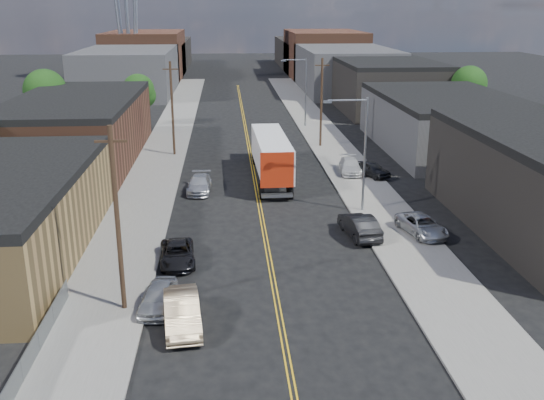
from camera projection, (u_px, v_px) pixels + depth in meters
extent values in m
plane|color=black|center=(245.00, 128.00, 80.42)|extent=(260.00, 260.00, 0.00)
cube|color=gold|center=(250.00, 154.00, 66.19)|extent=(0.32, 120.00, 0.01)
cube|color=slate|center=(163.00, 155.00, 65.47)|extent=(5.00, 140.00, 0.15)
cube|color=slate|center=(336.00, 152.00, 66.86)|extent=(5.00, 140.00, 0.15)
cube|color=#533021|center=(78.00, 131.00, 63.01)|extent=(12.00, 26.00, 6.00)
cube|color=black|center=(74.00, 100.00, 61.99)|extent=(12.00, 26.00, 0.60)
cube|color=navy|center=(481.00, 184.00, 42.47)|extent=(0.30, 20.00, 0.80)
cube|color=#323134|center=(445.00, 125.00, 67.90)|extent=(14.00, 24.00, 5.50)
cube|color=black|center=(448.00, 97.00, 66.96)|extent=(14.00, 24.00, 0.60)
cube|color=black|center=(386.00, 88.00, 92.34)|extent=(14.00, 22.00, 7.00)
cube|color=black|center=(388.00, 62.00, 91.17)|extent=(14.00, 22.00, 0.60)
cube|color=#323134|center=(129.00, 71.00, 110.95)|extent=(16.00, 30.00, 8.00)
cube|color=#323134|center=(345.00, 69.00, 113.86)|extent=(16.00, 30.00, 8.00)
cube|color=#533021|center=(146.00, 55.00, 134.36)|extent=(16.00, 26.00, 10.00)
cube|color=#533021|center=(324.00, 54.00, 137.28)|extent=(16.00, 26.00, 10.00)
cube|color=black|center=(156.00, 55.00, 153.80)|extent=(16.00, 40.00, 7.00)
cube|color=black|center=(312.00, 54.00, 156.72)|extent=(16.00, 40.00, 7.00)
cylinder|color=gray|center=(126.00, 8.00, 121.66)|extent=(0.80, 0.80, 30.00)
cylinder|color=gray|center=(116.00, 8.00, 119.86)|extent=(1.94, 1.94, 29.98)
cylinder|color=gray|center=(134.00, 8.00, 120.12)|extent=(1.94, 1.94, 29.98)
cylinder|color=gray|center=(119.00, 8.00, 123.20)|extent=(1.94, 1.94, 29.98)
cylinder|color=gray|center=(136.00, 8.00, 123.46)|extent=(1.94, 1.94, 29.98)
cylinder|color=gray|center=(365.00, 156.00, 46.41)|extent=(0.18, 0.18, 9.00)
cylinder|color=gray|center=(348.00, 100.00, 44.98)|extent=(3.00, 0.12, 0.12)
cube|color=gray|center=(328.00, 102.00, 44.90)|extent=(0.60, 0.25, 0.18)
cylinder|color=gray|center=(306.00, 93.00, 79.62)|extent=(0.18, 0.18, 9.00)
cylinder|color=gray|center=(295.00, 60.00, 78.19)|extent=(3.00, 0.12, 0.12)
cube|color=gray|center=(283.00, 61.00, 78.12)|extent=(0.60, 0.25, 0.18)
cylinder|color=black|center=(118.00, 222.00, 30.84)|extent=(0.26, 0.26, 10.00)
cube|color=black|center=(111.00, 141.00, 29.56)|extent=(1.60, 0.12, 0.12)
cylinder|color=black|center=(172.00, 110.00, 64.06)|extent=(0.26, 0.26, 10.00)
cube|color=black|center=(170.00, 69.00, 62.77)|extent=(1.60, 0.12, 0.12)
cylinder|color=black|center=(321.00, 103.00, 68.10)|extent=(0.26, 0.26, 10.00)
cube|color=black|center=(322.00, 65.00, 66.81)|extent=(1.60, 0.12, 0.12)
cube|color=slate|center=(22.00, 373.00, 25.79)|extent=(0.02, 16.00, 1.20)
cube|color=slate|center=(20.00, 361.00, 25.60)|extent=(0.05, 16.00, 0.05)
cylinder|color=black|center=(48.00, 120.00, 73.24)|extent=(0.36, 0.36, 4.50)
sphere|color=#16330D|center=(45.00, 90.00, 72.13)|extent=(5.04, 5.04, 5.04)
sphere|color=#16330D|center=(52.00, 97.00, 72.74)|extent=(3.96, 3.96, 3.96)
sphere|color=#16330D|center=(40.00, 96.00, 71.91)|extent=(3.60, 3.60, 3.60)
cylinder|color=black|center=(140.00, 113.00, 80.72)|extent=(0.36, 0.36, 3.75)
sphere|color=#16330D|center=(138.00, 90.00, 79.80)|extent=(4.20, 4.20, 4.20)
sphere|color=#16330D|center=(144.00, 95.00, 80.36)|extent=(3.30, 3.30, 3.30)
sphere|color=#16330D|center=(134.00, 94.00, 79.55)|extent=(3.00, 3.00, 3.00)
cylinder|color=black|center=(467.00, 109.00, 81.96)|extent=(0.36, 0.36, 4.25)
sphere|color=#16330D|center=(469.00, 84.00, 80.91)|extent=(4.76, 4.76, 4.76)
sphere|color=#16330D|center=(472.00, 90.00, 81.50)|extent=(3.74, 3.74, 3.74)
sphere|color=#16330D|center=(466.00, 89.00, 80.68)|extent=(3.40, 3.40, 3.40)
cube|color=silver|center=(271.00, 152.00, 55.24)|extent=(3.03, 12.65, 2.94)
cube|color=maroon|center=(277.00, 170.00, 49.27)|extent=(2.75, 0.19, 2.96)
cube|color=gray|center=(277.00, 195.00, 49.93)|extent=(2.60, 0.66, 0.25)
cube|color=black|center=(266.00, 145.00, 62.95)|extent=(2.70, 3.42, 3.25)
cylinder|color=black|center=(276.00, 191.00, 51.28)|extent=(2.75, 1.12, 1.05)
cylinder|color=black|center=(266.00, 156.00, 63.29)|extent=(2.65, 1.11, 1.05)
imported|color=#AFB2B4|center=(158.00, 297.00, 32.30)|extent=(2.14, 4.29, 1.40)
imported|color=#9A8465|center=(182.00, 312.00, 30.46)|extent=(2.31, 5.18, 1.65)
imported|color=black|center=(177.00, 254.00, 38.05)|extent=(2.51, 4.75, 1.27)
imported|color=#B8BABE|center=(199.00, 184.00, 52.64)|extent=(2.19, 4.89, 1.39)
imported|color=black|center=(359.00, 226.00, 42.42)|extent=(2.35, 5.12, 1.63)
imported|color=#B5B8BB|center=(422.00, 225.00, 42.50)|extent=(3.12, 5.09, 1.32)
imported|color=#B7B7B7|center=(350.00, 166.00, 58.07)|extent=(2.32, 4.84, 1.36)
imported|color=black|center=(371.00, 169.00, 56.95)|extent=(3.45, 4.40, 1.40)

